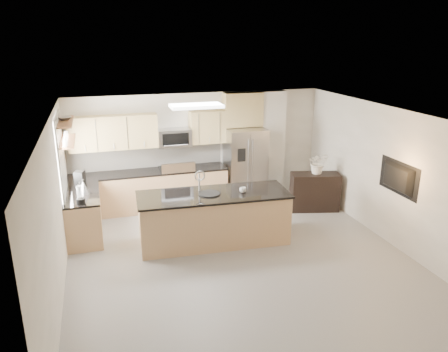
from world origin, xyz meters
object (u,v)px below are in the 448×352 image
object	(u,v)px
range	(177,187)
television	(395,178)
refrigerator	(245,165)
cup	(243,190)
bowl	(64,118)
flower_vase	(318,158)
coffee_maker	(80,179)
kettle	(84,187)
microwave	(174,138)
credenza	(315,192)
blender	(80,196)
island	(214,218)
platter	(209,194)

from	to	relation	value
range	television	xyz separation A→B (m)	(3.51, -3.12, 0.88)
refrigerator	cup	xyz separation A→B (m)	(-0.77, -2.08, 0.16)
bowl	flower_vase	distance (m)	5.41
coffee_maker	flower_vase	world-z (taller)	flower_vase
range	kettle	world-z (taller)	kettle
microwave	credenza	xyz separation A→B (m)	(2.99, -1.23, -1.20)
blender	kettle	distance (m)	0.55
coffee_maker	range	bearing A→B (deg)	17.97
island	bowl	distance (m)	3.40
island	flower_vase	size ratio (longest dim) A/B	3.97
platter	cup	bearing A→B (deg)	-7.93
island	flower_vase	bearing A→B (deg)	22.62
range	blender	world-z (taller)	blender
platter	blender	world-z (taller)	blender
coffee_maker	kettle	bearing A→B (deg)	-80.79
refrigerator	television	bearing A→B (deg)	-58.96
kettle	flower_vase	world-z (taller)	flower_vase
flower_vase	island	bearing A→B (deg)	-160.78
cup	television	size ratio (longest dim) A/B	0.12
island	coffee_maker	size ratio (longest dim) A/B	8.95
range	platter	distance (m)	2.13
credenza	coffee_maker	world-z (taller)	coffee_maker
coffee_maker	platter	bearing A→B (deg)	-30.12
range	microwave	distance (m)	1.16
credenza	microwave	bearing A→B (deg)	171.38
refrigerator	flower_vase	xyz separation A→B (m)	(1.38, -1.05, 0.35)
kettle	coffee_maker	size ratio (longest dim) A/B	0.86
cup	microwave	bearing A→B (deg)	111.56
credenza	platter	size ratio (longest dim) A/B	2.64
television	island	bearing A→B (deg)	71.14
blender	bowl	xyz separation A→B (m)	(-0.18, 0.79, 1.31)
blender	bowl	distance (m)	1.54
blender	television	size ratio (longest dim) A/B	0.32
island	cup	world-z (taller)	island
coffee_maker	flower_vase	distance (m)	5.15
flower_vase	television	bearing A→B (deg)	-76.92
microwave	cup	xyz separation A→B (m)	(0.89, -2.25, -0.58)
credenza	platter	distance (m)	2.95
microwave	kettle	distance (m)	2.44
coffee_maker	flower_vase	size ratio (longest dim) A/B	0.44
microwave	flower_vase	size ratio (longest dim) A/B	1.03
refrigerator	cup	size ratio (longest dim) A/B	13.95
coffee_maker	cup	bearing A→B (deg)	-25.92
coffee_maker	television	xyz separation A→B (m)	(5.61, -2.44, 0.27)
kettle	television	size ratio (longest dim) A/B	0.26
cup	island	bearing A→B (deg)	170.35
platter	flower_vase	distance (m)	2.95
blender	kettle	size ratio (longest dim) A/B	1.22
flower_vase	television	size ratio (longest dim) A/B	0.69
microwave	bowl	distance (m)	2.57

